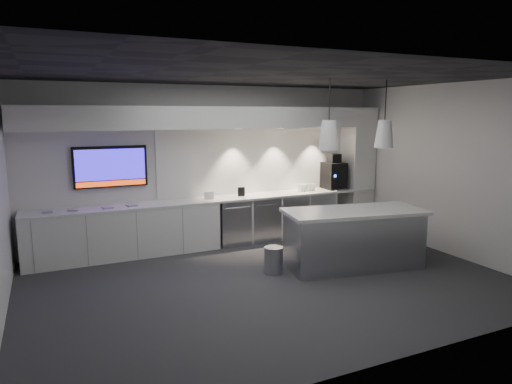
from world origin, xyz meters
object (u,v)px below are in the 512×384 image
island (353,238)px  bin (273,260)px  coffee_machine (334,174)px  wall_tv (111,167)px

island → bin: island is taller
bin → coffee_machine: (2.38, 1.88, 0.99)m
island → coffee_machine: coffee_machine is taller
bin → island: bearing=-12.0°
island → bin: size_ratio=5.66×
island → coffee_machine: (1.07, 2.15, 0.73)m
island → coffee_machine: size_ratio=3.21×
bin → wall_tv: bearing=134.9°
coffee_machine → bin: bearing=-139.9°
wall_tv → bin: 3.29m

